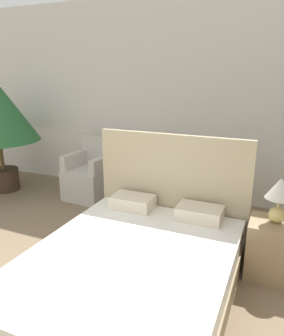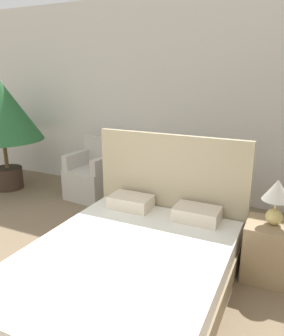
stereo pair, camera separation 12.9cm
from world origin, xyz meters
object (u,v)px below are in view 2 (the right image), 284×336
Objects in this scene: potted_palm at (0,112)px; armchair_near_window_right at (152,188)px; nightstand at (272,252)px; armchair_near_window_left at (92,178)px; table_lamp at (277,196)px; bed at (129,265)px.

armchair_near_window_right is at bearing 5.72° from potted_palm.
armchair_near_window_right is 1.94m from nightstand.
armchair_near_window_left is 1.00m from armchair_near_window_right.
potted_palm is 4.21m from table_lamp.
nightstand is at bearing -12.73° from table_lamp.
armchair_near_window_left is at bearing 9.54° from potted_palm.
potted_palm reaches higher than nightstand.
potted_palm is at bearing -177.96° from armchair_near_window_right.
potted_palm is at bearing 169.58° from table_lamp.
nightstand is 1.29× the size of table_lamp.
nightstand is (4.14, -0.76, -0.99)m from potted_palm.
armchair_near_window_right is 0.50× the size of potted_palm.
bed is 1.33m from nightstand.
table_lamp is (2.64, -1.01, 0.51)m from armchair_near_window_left.
nightstand is at bearing -35.07° from armchair_near_window_right.
bed reaches higher than table_lamp.
table_lamp is (1.63, -1.01, 0.51)m from armchair_near_window_right.
armchair_near_window_left is at bearing 159.19° from nightstand.
armchair_near_window_right is 1.99m from table_lamp.
armchair_near_window_left is at bearing 159.12° from table_lamp.
potted_palm is at bearing 169.56° from nightstand.
armchair_near_window_left is at bearing 176.32° from armchair_near_window_right.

